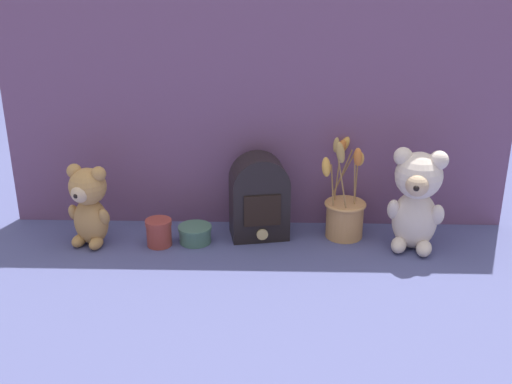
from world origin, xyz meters
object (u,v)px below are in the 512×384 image
(teddy_bear_large, at_px, (417,198))
(teddy_bear_medium, at_px, (89,204))
(vintage_radio, at_px, (259,197))
(flower_vase, at_px, (344,210))
(decorative_tin_tall, at_px, (159,232))
(decorative_tin_short, at_px, (195,234))

(teddy_bear_large, xyz_separation_m, teddy_bear_medium, (-0.93, 0.01, -0.03))
(teddy_bear_medium, relative_size, vintage_radio, 0.95)
(teddy_bear_medium, height_order, flower_vase, flower_vase)
(flower_vase, distance_m, vintage_radio, 0.26)
(decorative_tin_tall, bearing_deg, decorative_tin_short, 12.55)
(teddy_bear_large, height_order, decorative_tin_tall, teddy_bear_large)
(teddy_bear_large, bearing_deg, flower_vase, 157.77)
(teddy_bear_large, distance_m, teddy_bear_medium, 0.93)
(teddy_bear_medium, distance_m, decorative_tin_short, 0.32)
(decorative_tin_short, bearing_deg, flower_vase, 6.89)
(teddy_bear_medium, xyz_separation_m, vintage_radio, (0.49, 0.07, 0.00))
(decorative_tin_tall, height_order, decorative_tin_short, decorative_tin_tall)
(decorative_tin_tall, bearing_deg, teddy_bear_medium, 178.63)
(teddy_bear_medium, bearing_deg, flower_vase, 5.49)
(teddy_bear_medium, relative_size, flower_vase, 0.77)
(teddy_bear_large, bearing_deg, decorative_tin_short, 177.76)
(vintage_radio, bearing_deg, flower_vase, 1.15)
(vintage_radio, xyz_separation_m, decorative_tin_short, (-0.19, -0.05, -0.10))
(teddy_bear_large, bearing_deg, teddy_bear_medium, 179.59)
(vintage_radio, height_order, decorative_tin_tall, vintage_radio)
(teddy_bear_medium, height_order, vintage_radio, vintage_radio)
(teddy_bear_large, height_order, teddy_bear_medium, teddy_bear_large)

